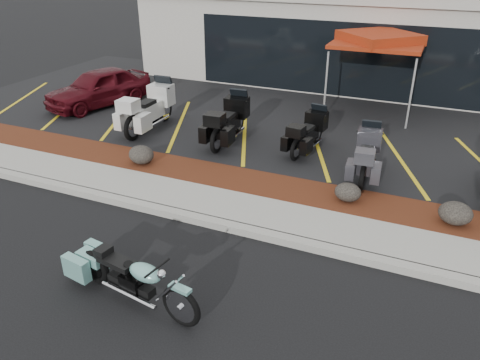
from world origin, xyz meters
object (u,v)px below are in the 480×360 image
at_px(touring_white, 164,99).
at_px(popup_canopy, 379,40).
at_px(parked_car, 99,87).
at_px(traffic_cone, 312,117).
at_px(hero_cruiser, 181,301).

height_order(touring_white, popup_canopy, popup_canopy).
bearing_deg(touring_white, popup_canopy, -59.45).
bearing_deg(touring_white, parked_car, 78.72).
relative_size(traffic_cone, popup_canopy, 0.13).
distance_m(hero_cruiser, traffic_cone, 9.03).
xyz_separation_m(parked_car, traffic_cone, (7.29, 1.02, -0.40)).
bearing_deg(popup_canopy, hero_cruiser, -114.95).
height_order(touring_white, traffic_cone, touring_white).
height_order(parked_car, traffic_cone, parked_car).
bearing_deg(hero_cruiser, popup_canopy, 94.57).
relative_size(hero_cruiser, touring_white, 1.05).
bearing_deg(parked_car, hero_cruiser, -27.67).
xyz_separation_m(hero_cruiser, touring_white, (-4.88, 7.48, 0.41)).
height_order(touring_white, parked_car, touring_white).
xyz_separation_m(touring_white, popup_canopy, (5.79, 3.60, 1.59)).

